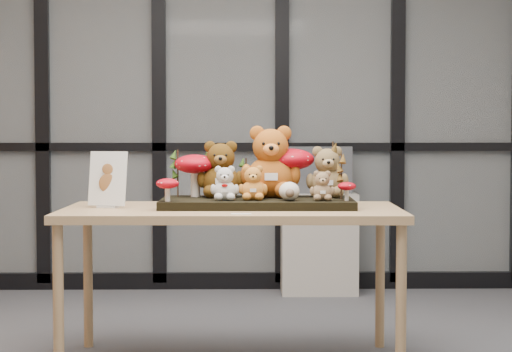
{
  "coord_description": "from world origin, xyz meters",
  "views": [
    {
      "loc": [
        0.14,
        -4.33,
        1.19
      ],
      "look_at": [
        0.22,
        0.24,
        0.95
      ],
      "focal_mm": 65.0,
      "sensor_mm": 36.0,
      "label": 1
    }
  ],
  "objects_px": {
    "display_table": "(232,221)",
    "plush_cream_hedgehog": "(289,190)",
    "bear_small_yellow": "(253,181)",
    "mushroom_front_right": "(347,190)",
    "bear_pooh_yellow": "(271,158)",
    "monitor": "(319,170)",
    "bear_beige_small": "(322,184)",
    "bear_tan_back": "(327,169)",
    "sign_holder": "(108,182)",
    "diorama_tray": "(257,203)",
    "bear_brown_medium": "(221,166)",
    "cabinet": "(319,243)",
    "mushroom_back_left": "(195,173)",
    "mushroom_back_right": "(290,170)",
    "bear_white_bow": "(225,181)",
    "mushroom_front_left": "(167,189)"
  },
  "relations": [
    {
      "from": "display_table",
      "to": "plush_cream_hedgehog",
      "type": "distance_m",
      "value": 0.33
    },
    {
      "from": "bear_small_yellow",
      "to": "mushroom_front_right",
      "type": "xyz_separation_m",
      "value": [
        0.46,
        -0.04,
        -0.04
      ]
    },
    {
      "from": "bear_pooh_yellow",
      "to": "mushroom_front_right",
      "type": "distance_m",
      "value": 0.46
    },
    {
      "from": "monitor",
      "to": "bear_beige_small",
      "type": "bearing_deg",
      "value": -94.44
    },
    {
      "from": "display_table",
      "to": "mushroom_front_right",
      "type": "bearing_deg",
      "value": -5.62
    },
    {
      "from": "bear_tan_back",
      "to": "sign_holder",
      "type": "relative_size",
      "value": 1.02
    },
    {
      "from": "mushroom_front_right",
      "to": "diorama_tray",
      "type": "bearing_deg",
      "value": 163.74
    },
    {
      "from": "bear_brown_medium",
      "to": "cabinet",
      "type": "relative_size",
      "value": 0.44
    },
    {
      "from": "bear_pooh_yellow",
      "to": "bear_brown_medium",
      "type": "xyz_separation_m",
      "value": [
        -0.26,
        0.01,
        -0.04
      ]
    },
    {
      "from": "plush_cream_hedgehog",
      "to": "cabinet",
      "type": "distance_m",
      "value": 2.15
    },
    {
      "from": "bear_brown_medium",
      "to": "bear_tan_back",
      "type": "relative_size",
      "value": 1.11
    },
    {
      "from": "monitor",
      "to": "plush_cream_hedgehog",
      "type": "bearing_deg",
      "value": -98.85
    },
    {
      "from": "plush_cream_hedgehog",
      "to": "monitor",
      "type": "distance_m",
      "value": 2.1
    },
    {
      "from": "bear_beige_small",
      "to": "mushroom_back_left",
      "type": "xyz_separation_m",
      "value": [
        -0.64,
        0.27,
        0.04
      ]
    },
    {
      "from": "bear_small_yellow",
      "to": "cabinet",
      "type": "xyz_separation_m",
      "value": [
        0.5,
        2.02,
        -0.57
      ]
    },
    {
      "from": "display_table",
      "to": "bear_tan_back",
      "type": "height_order",
      "value": "bear_tan_back"
    },
    {
      "from": "display_table",
      "to": "bear_brown_medium",
      "type": "bearing_deg",
      "value": 110.11
    },
    {
      "from": "bear_tan_back",
      "to": "sign_holder",
      "type": "height_order",
      "value": "bear_tan_back"
    },
    {
      "from": "diorama_tray",
      "to": "bear_beige_small",
      "type": "xyz_separation_m",
      "value": [
        0.32,
        -0.13,
        0.1
      ]
    },
    {
      "from": "bear_brown_medium",
      "to": "mushroom_back_right",
      "type": "xyz_separation_m",
      "value": [
        0.36,
        0.04,
        -0.02
      ]
    },
    {
      "from": "mushroom_back_left",
      "to": "cabinet",
      "type": "distance_m",
      "value": 2.05
    },
    {
      "from": "bear_small_yellow",
      "to": "monitor",
      "type": "bearing_deg",
      "value": 77.35
    },
    {
      "from": "bear_pooh_yellow",
      "to": "bear_white_bow",
      "type": "xyz_separation_m",
      "value": [
        -0.23,
        -0.2,
        -0.11
      ]
    },
    {
      "from": "bear_tan_back",
      "to": "mushroom_back_right",
      "type": "height_order",
      "value": "bear_tan_back"
    },
    {
      "from": "bear_beige_small",
      "to": "mushroom_front_right",
      "type": "bearing_deg",
      "value": 1.61
    },
    {
      "from": "mushroom_front_right",
      "to": "sign_holder",
      "type": "distance_m",
      "value": 1.19
    },
    {
      "from": "sign_holder",
      "to": "cabinet",
      "type": "relative_size",
      "value": 0.39
    },
    {
      "from": "bear_beige_small",
      "to": "monitor",
      "type": "xyz_separation_m",
      "value": [
        0.16,
        2.08,
        -0.03
      ]
    },
    {
      "from": "diorama_tray",
      "to": "mushroom_front_right",
      "type": "distance_m",
      "value": 0.46
    },
    {
      "from": "bear_small_yellow",
      "to": "mushroom_back_right",
      "type": "bearing_deg",
      "value": 51.32
    },
    {
      "from": "bear_tan_back",
      "to": "plush_cream_hedgehog",
      "type": "xyz_separation_m",
      "value": [
        -0.21,
        -0.22,
        -0.09
      ]
    },
    {
      "from": "bear_tan_back",
      "to": "monitor",
      "type": "xyz_separation_m",
      "value": [
        0.12,
        1.85,
        -0.09
      ]
    },
    {
      "from": "cabinet",
      "to": "mushroom_front_left",
      "type": "bearing_deg",
      "value": -113.7
    },
    {
      "from": "mushroom_back_right",
      "to": "bear_pooh_yellow",
      "type": "bearing_deg",
      "value": -153.34
    },
    {
      "from": "mushroom_back_right",
      "to": "cabinet",
      "type": "distance_m",
      "value": 1.91
    },
    {
      "from": "bear_beige_small",
      "to": "bear_pooh_yellow",
      "type": "bearing_deg",
      "value": 138.69
    },
    {
      "from": "bear_brown_medium",
      "to": "bear_small_yellow",
      "type": "height_order",
      "value": "bear_brown_medium"
    },
    {
      "from": "plush_cream_hedgehog",
      "to": "mushroom_front_left",
      "type": "distance_m",
      "value": 0.6
    },
    {
      "from": "bear_small_yellow",
      "to": "bear_brown_medium",
      "type": "bearing_deg",
      "value": 130.58
    },
    {
      "from": "bear_small_yellow",
      "to": "mushroom_front_right",
      "type": "distance_m",
      "value": 0.47
    },
    {
      "from": "bear_beige_small",
      "to": "mushroom_back_right",
      "type": "distance_m",
      "value": 0.32
    },
    {
      "from": "sign_holder",
      "to": "bear_beige_small",
      "type": "bearing_deg",
      "value": 10.46
    },
    {
      "from": "diorama_tray",
      "to": "bear_small_yellow",
      "type": "xyz_separation_m",
      "value": [
        -0.02,
        -0.09,
        0.12
      ]
    },
    {
      "from": "mushroom_back_left",
      "to": "mushroom_back_right",
      "type": "xyz_separation_m",
      "value": [
        0.5,
        0.01,
        0.02
      ]
    },
    {
      "from": "plush_cream_hedgehog",
      "to": "bear_small_yellow",
      "type": "bearing_deg",
      "value": 168.9
    },
    {
      "from": "sign_holder",
      "to": "bear_brown_medium",
      "type": "bearing_deg",
      "value": 29.81
    },
    {
      "from": "cabinet",
      "to": "mushroom_back_left",
      "type": "bearing_deg",
      "value": -113.98
    },
    {
      "from": "cabinet",
      "to": "bear_beige_small",
      "type": "bearing_deg",
      "value": -94.48
    },
    {
      "from": "bear_brown_medium",
      "to": "cabinet",
      "type": "bearing_deg",
      "value": 71.08
    },
    {
      "from": "bear_pooh_yellow",
      "to": "bear_small_yellow",
      "type": "xyz_separation_m",
      "value": [
        -0.09,
        -0.19,
        -0.11
      ]
    }
  ]
}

